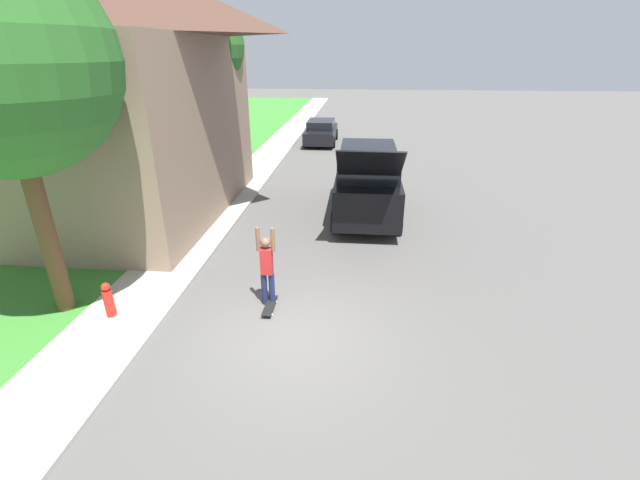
{
  "coord_description": "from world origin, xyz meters",
  "views": [
    {
      "loc": [
        1.27,
        -6.92,
        5.2
      ],
      "look_at": [
        0.36,
        2.75,
        0.9
      ],
      "focal_mm": 24.0,
      "sensor_mm": 36.0,
      "label": 1
    }
  ],
  "objects": [
    {
      "name": "ground_plane",
      "position": [
        0.0,
        0.0,
        0.0
      ],
      "size": [
        120.0,
        120.0,
        0.0
      ],
      "primitive_type": "plane",
      "color": "#54514F"
    },
    {
      "name": "lawn",
      "position": [
        -8.0,
        6.0,
        0.04
      ],
      "size": [
        10.0,
        80.0,
        0.08
      ],
      "color": "#387F2D",
      "rests_on": "ground_plane"
    },
    {
      "name": "sidewalk",
      "position": [
        -3.6,
        6.0,
        0.05
      ],
      "size": [
        1.8,
        80.0,
        0.1
      ],
      "color": "#ADA89E",
      "rests_on": "ground_plane"
    },
    {
      "name": "house",
      "position": [
        -7.97,
        6.57,
        4.55
      ],
      "size": [
        10.06,
        9.54,
        8.59
      ],
      "color": "#89705B",
      "rests_on": "lawn"
    },
    {
      "name": "lawn_tree_far",
      "position": [
        -4.81,
        9.72,
        5.37
      ],
      "size": [
        3.44,
        3.44,
        7.05
      ],
      "color": "brown",
      "rests_on": "lawn"
    },
    {
      "name": "suv_parked",
      "position": [
        1.55,
        7.1,
        1.21
      ],
      "size": [
        2.19,
        5.94,
        2.94
      ],
      "color": "black",
      "rests_on": "ground_plane"
    },
    {
      "name": "car_down_street",
      "position": [
        -1.14,
        19.46,
        0.69
      ],
      "size": [
        1.89,
        4.38,
        1.4
      ],
      "color": "black",
      "rests_on": "ground_plane"
    },
    {
      "name": "skateboarder",
      "position": [
        -0.64,
        1.15,
        0.94
      ],
      "size": [
        0.41,
        0.21,
        1.84
      ],
      "color": "#192347",
      "rests_on": "ground_plane"
    },
    {
      "name": "skateboard",
      "position": [
        -0.57,
        0.93,
        0.08
      ],
      "size": [
        0.22,
        0.83,
        0.1
      ],
      "color": "black",
      "rests_on": "ground_plane"
    },
    {
      "name": "fire_hydrant",
      "position": [
        -3.81,
        0.23,
        0.47
      ],
      "size": [
        0.2,
        0.2,
        0.78
      ],
      "color": "red",
      "rests_on": "sidewalk"
    }
  ]
}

